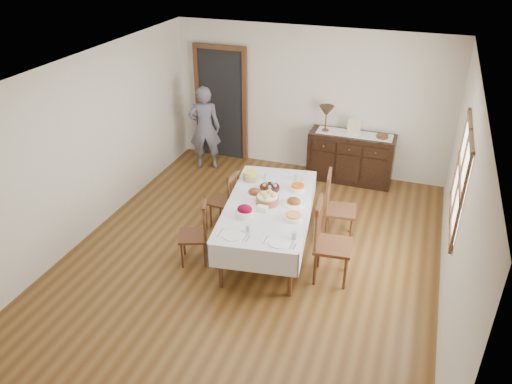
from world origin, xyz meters
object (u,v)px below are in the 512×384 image
(chair_right_near, at_px, (329,241))
(chair_right_far, at_px, (337,206))
(dining_table, at_px, (268,209))
(person, at_px, (205,125))
(chair_left_far, at_px, (227,199))
(sideboard, at_px, (350,157))
(table_lamp, at_px, (326,112))
(chair_left_near, at_px, (197,233))

(chair_right_near, distance_m, chair_right_far, 0.97)
(chair_right_far, bearing_deg, chair_right_near, 177.52)
(dining_table, bearing_deg, person, 123.50)
(chair_left_far, xyz_separation_m, sideboard, (1.50, 2.13, -0.01))
(chair_right_far, height_order, table_lamp, table_lamp)
(chair_left_near, xyz_separation_m, chair_left_far, (0.03, 0.98, -0.01))
(sideboard, bearing_deg, table_lamp, -177.93)
(dining_table, distance_m, sideboard, 2.64)
(chair_right_far, bearing_deg, person, 53.36)
(dining_table, bearing_deg, table_lamp, 76.71)
(chair_right_far, xyz_separation_m, table_lamp, (-0.62, 1.90, 0.71))
(person, bearing_deg, table_lamp, 166.20)
(dining_table, relative_size, chair_left_far, 2.59)
(chair_right_near, relative_size, table_lamp, 2.46)
(dining_table, height_order, chair_left_near, chair_left_near)
(sideboard, bearing_deg, chair_right_near, -85.68)
(chair_left_far, bearing_deg, sideboard, 150.30)
(sideboard, xyz_separation_m, person, (-2.65, -0.36, 0.40))
(chair_left_near, xyz_separation_m, chair_right_far, (1.66, 1.20, 0.07))
(chair_left_near, relative_size, chair_left_far, 1.01)
(dining_table, distance_m, chair_left_far, 0.91)
(chair_left_near, distance_m, chair_right_near, 1.76)
(dining_table, xyz_separation_m, chair_right_near, (0.92, -0.34, -0.09))
(chair_left_near, distance_m, sideboard, 3.47)
(chair_right_near, bearing_deg, table_lamp, 8.23)
(dining_table, xyz_separation_m, chair_left_near, (-0.82, -0.58, -0.20))
(dining_table, relative_size, sideboard, 1.58)
(chair_left_far, xyz_separation_m, table_lamp, (1.01, 2.11, 0.78))
(chair_left_far, xyz_separation_m, person, (-1.15, 1.77, 0.38))
(chair_left_far, distance_m, chair_right_near, 1.87)
(chair_right_near, height_order, chair_right_far, chair_right_near)
(chair_right_far, bearing_deg, chair_left_near, 118.49)
(dining_table, bearing_deg, chair_left_near, -152.85)
(chair_right_far, relative_size, table_lamp, 2.28)
(chair_right_far, height_order, person, person)
(chair_right_near, relative_size, chair_right_far, 1.08)
(table_lamp, bearing_deg, chair_right_far, -71.93)
(chair_left_near, distance_m, chair_right_far, 2.05)
(person, height_order, table_lamp, person)
(sideboard, height_order, person, person)
(chair_right_far, bearing_deg, dining_table, 119.00)
(chair_right_near, bearing_deg, chair_left_near, 92.14)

